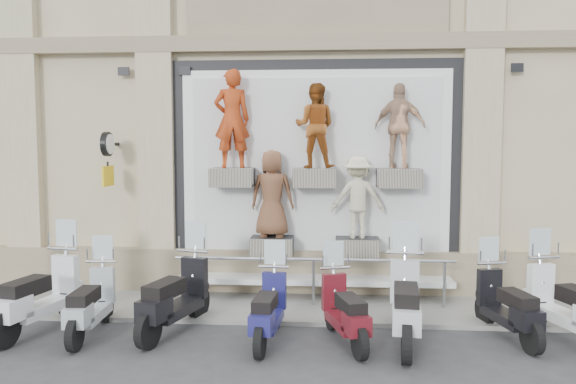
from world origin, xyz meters
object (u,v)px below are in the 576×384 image
object	(u,v)px
scooter_e	(268,295)
scooter_h	(508,291)
scooter_f	(345,296)
scooter_g	(406,286)
clock_sign_bracket	(108,152)
scooter_c	(90,289)
guard_rail	(314,283)
scooter_d	(175,281)
scooter_i	(567,288)
scooter_b	(39,279)

from	to	relation	value
scooter_e	scooter_h	distance (m)	3.62
scooter_f	scooter_g	size ratio (longest dim) A/B	0.83
clock_sign_bracket	scooter_c	xyz separation A→B (m)	(0.52, -2.12, -2.07)
guard_rail	scooter_g	size ratio (longest dim) A/B	2.37
scooter_d	scooter_i	size ratio (longest dim) A/B	1.03
clock_sign_bracket	scooter_f	xyz separation A→B (m)	(4.40, -2.20, -2.08)
scooter_h	scooter_i	distance (m)	0.85
scooter_c	scooter_e	xyz separation A→B (m)	(2.75, -0.10, -0.01)
clock_sign_bracket	scooter_c	distance (m)	3.01
scooter_d	scooter_g	world-z (taller)	scooter_g
clock_sign_bracket	scooter_e	size ratio (longest dim) A/B	0.57
clock_sign_bracket	scooter_c	world-z (taller)	clock_sign_bracket
clock_sign_bracket	scooter_b	size ratio (longest dim) A/B	0.49
clock_sign_bracket	scooter_g	world-z (taller)	clock_sign_bracket
scooter_g	scooter_d	bearing A→B (deg)	-177.48
scooter_b	scooter_c	world-z (taller)	scooter_b
scooter_g	scooter_i	size ratio (longest dim) A/B	1.07
scooter_h	scooter_i	size ratio (longest dim) A/B	0.91
scooter_b	scooter_e	xyz separation A→B (m)	(3.62, -0.21, -0.13)
scooter_c	scooter_g	world-z (taller)	scooter_g
guard_rail	scooter_d	size ratio (longest dim) A/B	2.47
scooter_g	scooter_h	size ratio (longest dim) A/B	1.18
guard_rail	scooter_b	xyz separation A→B (m)	(-4.25, -1.54, 0.38)
scooter_d	scooter_f	bearing A→B (deg)	9.26
guard_rail	scooter_i	world-z (taller)	scooter_i
scooter_b	scooter_f	xyz separation A→B (m)	(4.75, -0.19, -0.13)
scooter_b	scooter_d	size ratio (longest dim) A/B	1.02
guard_rail	scooter_h	xyz separation A→B (m)	(2.97, -1.34, 0.27)
scooter_f	scooter_g	distance (m)	0.91
scooter_b	scooter_i	world-z (taller)	scooter_b
scooter_g	scooter_c	bearing A→B (deg)	-173.84
scooter_b	scooter_g	bearing A→B (deg)	10.38
scooter_e	scooter_d	bearing A→B (deg)	172.09
scooter_g	clock_sign_bracket	bearing A→B (deg)	164.33
scooter_b	scooter_f	world-z (taller)	scooter_b
scooter_b	scooter_i	bearing A→B (deg)	12.71
clock_sign_bracket	scooter_d	distance (m)	3.26
scooter_c	scooter_h	world-z (taller)	same
guard_rail	scooter_f	distance (m)	1.82
scooter_e	scooter_f	distance (m)	1.13
scooter_b	scooter_h	world-z (taller)	scooter_b
scooter_b	scooter_d	world-z (taller)	scooter_b
scooter_e	scooter_b	bearing A→B (deg)	-179.17
scooter_d	scooter_e	xyz separation A→B (m)	(1.49, -0.32, -0.11)
scooter_i	scooter_d	bearing A→B (deg)	163.97
scooter_h	scooter_b	bearing A→B (deg)	168.55
scooter_h	clock_sign_bracket	bearing A→B (deg)	152.22
scooter_f	scooter_i	bearing A→B (deg)	-10.89
scooter_h	guard_rail	bearing A→B (deg)	142.68
scooter_b	scooter_d	xyz separation A→B (m)	(2.13, 0.11, -0.02)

